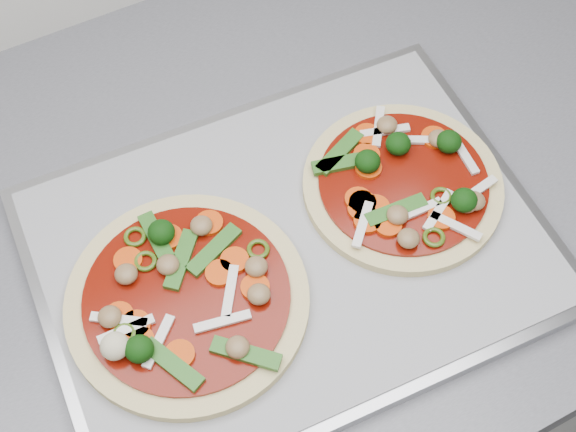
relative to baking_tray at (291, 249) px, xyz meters
name	(u,v)px	position (x,y,z in m)	size (l,w,h in m)	color
base_cabinet	(509,256)	(0.42, 0.06, -0.48)	(3.60, 0.60, 0.86)	silver
baking_tray	(291,249)	(0.00, 0.00, 0.00)	(0.45, 0.33, 0.01)	#9D9DA2
parchment	(291,244)	(0.00, 0.00, 0.01)	(0.43, 0.31, 0.00)	#97979D
pizza_left	(185,298)	(-0.11, -0.01, 0.02)	(0.22, 0.22, 0.04)	#E2CC84
pizza_right	(404,183)	(0.12, 0.00, 0.02)	(0.23, 0.23, 0.03)	#E2CC84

